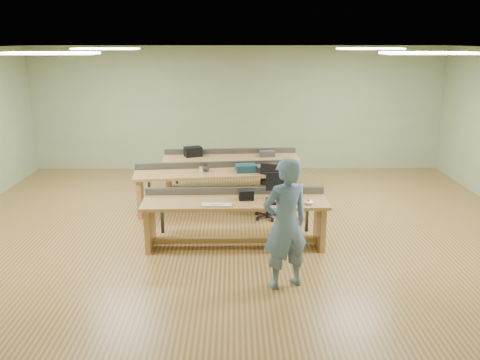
# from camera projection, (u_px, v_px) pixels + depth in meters

# --- Properties ---
(floor) EXTENTS (10.00, 10.00, 0.00)m
(floor) POSITION_uv_depth(u_px,v_px,m) (239.00, 224.00, 8.93)
(floor) COLOR #A07B3C
(floor) RESTS_ON ground
(ceiling) EXTENTS (10.00, 10.00, 0.00)m
(ceiling) POSITION_uv_depth(u_px,v_px,m) (239.00, 49.00, 8.13)
(ceiling) COLOR silver
(ceiling) RESTS_ON wall_back
(wall_back) EXTENTS (10.00, 0.04, 3.00)m
(wall_back) POSITION_uv_depth(u_px,v_px,m) (237.00, 109.00, 12.38)
(wall_back) COLOR #96AA80
(wall_back) RESTS_ON floor
(wall_front) EXTENTS (10.00, 0.04, 3.00)m
(wall_front) POSITION_uv_depth(u_px,v_px,m) (244.00, 225.00, 4.68)
(wall_front) COLOR #96AA80
(wall_front) RESTS_ON floor
(fluor_panels) EXTENTS (6.20, 3.50, 0.03)m
(fluor_panels) POSITION_uv_depth(u_px,v_px,m) (239.00, 51.00, 8.13)
(fluor_panels) COLOR white
(fluor_panels) RESTS_ON ceiling
(workbench_front) EXTENTS (2.86, 0.80, 0.86)m
(workbench_front) POSITION_uv_depth(u_px,v_px,m) (235.00, 212.00, 7.90)
(workbench_front) COLOR #A58345
(workbench_front) RESTS_ON floor
(workbench_mid) EXTENTS (2.93, 1.06, 0.86)m
(workbench_mid) POSITION_uv_depth(u_px,v_px,m) (211.00, 181.00, 9.58)
(workbench_mid) COLOR #A58345
(workbench_mid) RESTS_ON floor
(workbench_back) EXTENTS (2.87, 0.90, 0.86)m
(workbench_back) POSITION_uv_depth(u_px,v_px,m) (231.00, 166.00, 10.76)
(workbench_back) COLOR #A58345
(workbench_back) RESTS_ON floor
(person) EXTENTS (0.75, 0.63, 1.75)m
(person) POSITION_uv_depth(u_px,v_px,m) (285.00, 224.00, 6.48)
(person) COLOR slate
(person) RESTS_ON floor
(laptop_base) EXTENTS (0.37, 0.31, 0.04)m
(laptop_base) POSITION_uv_depth(u_px,v_px,m) (278.00, 201.00, 7.72)
(laptop_base) COLOR black
(laptop_base) RESTS_ON workbench_front
(laptop_screen) EXTENTS (0.37, 0.03, 0.29)m
(laptop_screen) POSITION_uv_depth(u_px,v_px,m) (278.00, 182.00, 7.79)
(laptop_screen) COLOR black
(laptop_screen) RESTS_ON laptop_base
(keyboard) EXTENTS (0.45, 0.16, 0.03)m
(keyboard) POSITION_uv_depth(u_px,v_px,m) (217.00, 205.00, 7.56)
(keyboard) COLOR beige
(keyboard) RESTS_ON workbench_front
(trackball_mouse) EXTENTS (0.14, 0.16, 0.06)m
(trackball_mouse) POSITION_uv_depth(u_px,v_px,m) (309.00, 202.00, 7.64)
(trackball_mouse) COLOR white
(trackball_mouse) RESTS_ON workbench_front
(camera_bag) EXTENTS (0.24, 0.16, 0.16)m
(camera_bag) POSITION_uv_depth(u_px,v_px,m) (246.00, 195.00, 7.83)
(camera_bag) COLOR black
(camera_bag) RESTS_ON workbench_front
(task_chair) EXTENTS (0.68, 0.68, 0.96)m
(task_chair) POSITION_uv_depth(u_px,v_px,m) (269.00, 199.00, 9.22)
(task_chair) COLOR black
(task_chair) RESTS_ON floor
(parts_bin_teal) EXTENTS (0.41, 0.33, 0.13)m
(parts_bin_teal) POSITION_uv_depth(u_px,v_px,m) (246.00, 168.00, 9.50)
(parts_bin_teal) COLOR #122D3B
(parts_bin_teal) RESTS_ON workbench_mid
(parts_bin_grey) EXTENTS (0.46, 0.35, 0.11)m
(parts_bin_grey) POSITION_uv_depth(u_px,v_px,m) (266.00, 168.00, 9.54)
(parts_bin_grey) COLOR #323234
(parts_bin_grey) RESTS_ON workbench_mid
(mug) EXTENTS (0.16, 0.16, 0.11)m
(mug) POSITION_uv_depth(u_px,v_px,m) (206.00, 169.00, 9.51)
(mug) COLOR #323234
(mug) RESTS_ON workbench_mid
(drinks_can) EXTENTS (0.07, 0.07, 0.13)m
(drinks_can) POSITION_uv_depth(u_px,v_px,m) (201.00, 170.00, 9.37)
(drinks_can) COLOR white
(drinks_can) RESTS_ON workbench_mid
(storage_box_back) EXTENTS (0.42, 0.36, 0.20)m
(storage_box_back) POSITION_uv_depth(u_px,v_px,m) (193.00, 152.00, 10.72)
(storage_box_back) COLOR black
(storage_box_back) RESTS_ON workbench_back
(tray_back) EXTENTS (0.32, 0.25, 0.12)m
(tray_back) POSITION_uv_depth(u_px,v_px,m) (267.00, 154.00, 10.73)
(tray_back) COLOR #323234
(tray_back) RESTS_ON workbench_back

